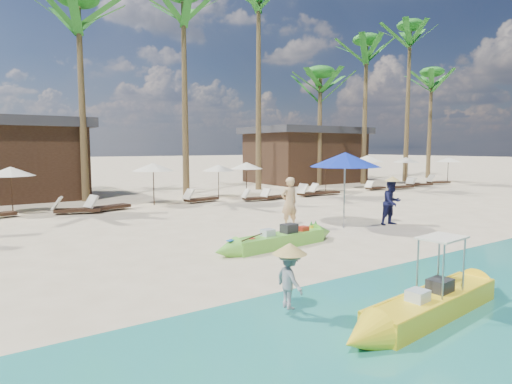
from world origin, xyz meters
TOP-DOWN VIEW (x-y plane):
  - ground at (0.00, 0.00)m, footprint 240.00×240.00m
  - wet_sand_strip at (0.00, -5.00)m, footprint 240.00×4.50m
  - green_canoe at (-1.13, 0.53)m, footprint 4.78×0.91m
  - yellow_canoe at (-1.95, -4.81)m, footprint 5.02×0.98m
  - tourist at (0.84, 2.62)m, footprint 0.66×0.46m
  - vendor_green at (4.25, 1.06)m, footprint 0.84×0.68m
  - vendor_yellow at (-3.98, -3.59)m, footprint 0.38×0.63m
  - blue_umbrella at (2.37, 1.53)m, footprint 2.41×2.41m
  - resort_parasol_4 at (-6.85, 11.32)m, footprint 1.91×1.91m
  - lounger_4_right at (-4.72, 9.97)m, footprint 2.00×1.18m
  - resort_parasol_5 at (-0.98, 10.79)m, footprint 1.97×1.97m
  - lounger_5_left at (-3.43, 10.03)m, footprint 2.05×1.18m
  - resort_parasol_6 at (3.00, 11.66)m, footprint 1.78×1.78m
  - lounger_6_left at (1.26, 10.47)m, footprint 1.94×0.86m
  - lounger_6_right at (3.97, 9.41)m, footprint 1.73×0.78m
  - resort_parasol_7 at (4.68, 11.47)m, footprint 1.87×1.87m
  - lounger_7_left at (5.04, 9.40)m, footprint 1.69×0.77m
  - lounger_7_right at (7.67, 9.51)m, footprint 1.98×0.89m
  - resort_parasol_8 at (10.13, 10.85)m, footprint 1.88×1.88m
  - lounger_8_left at (8.66, 9.50)m, footprint 1.92×0.81m
  - resort_parasol_9 at (13.42, 10.50)m, footprint 2.17×2.17m
  - lounger_9_left at (13.48, 9.86)m, footprint 1.66×0.62m
  - lounger_9_right at (15.27, 9.38)m, footprint 1.93×0.85m
  - resort_parasol_10 at (18.96, 11.71)m, footprint 1.96×1.96m
  - lounger_10_left at (18.00, 10.34)m, footprint 1.75×1.03m
  - lounger_10_right at (18.29, 9.93)m, footprint 1.70×0.99m
  - resort_parasol_11 at (23.45, 11.10)m, footprint 1.92×1.92m
  - lounger_11_left at (20.80, 10.25)m, footprint 1.93×1.01m
  - palm_3 at (-3.36, 14.27)m, footprint 2.08×2.08m
  - palm_4 at (2.15, 14.01)m, footprint 2.08×2.08m
  - palm_5 at (7.45, 14.38)m, footprint 2.08×2.08m
  - palm_6 at (12.84, 14.52)m, footprint 2.08×2.08m
  - palm_7 at (16.57, 13.68)m, footprint 2.08×2.08m
  - palm_8 at (21.07, 13.33)m, footprint 2.08×2.08m
  - palm_9 at (26.21, 14.81)m, footprint 2.08×2.08m
  - pavilion_east at (14.00, 17.50)m, footprint 8.80×6.60m

SIDE VIEW (x-z plane):
  - ground at x=0.00m, z-range 0.00..0.00m
  - wet_sand_strip at x=0.00m, z-range 0.00..0.01m
  - lounger_10_right at x=18.29m, z-range -0.09..0.46m
  - lounger_7_left at x=5.04m, z-range -0.09..0.46m
  - lounger_9_left at x=13.48m, z-range -0.09..0.46m
  - lounger_6_right at x=3.97m, z-range -0.09..0.47m
  - lounger_10_left at x=18.00m, z-range -0.09..0.47m
  - green_canoe at x=-1.13m, z-range -0.10..0.51m
  - lounger_11_left at x=20.80m, z-range -0.10..0.52m
  - lounger_8_left at x=8.66m, z-range -0.10..0.53m
  - lounger_9_right at x=15.27m, z-range -0.11..0.53m
  - yellow_canoe at x=-1.95m, z-range -0.44..0.86m
  - lounger_6_left at x=1.26m, z-range -0.11..0.53m
  - lounger_4_right at x=-4.72m, z-range -0.11..0.54m
  - lounger_7_right at x=7.67m, z-range -0.11..0.54m
  - lounger_5_left at x=-3.43m, z-range -0.11..0.56m
  - vendor_yellow at x=-3.98m, z-range 0.18..1.13m
  - vendor_green at x=4.25m, z-range 0.00..1.63m
  - tourist at x=0.84m, z-range 0.00..1.76m
  - resort_parasol_6 at x=3.00m, z-range 0.74..2.57m
  - resort_parasol_7 at x=4.68m, z-range 0.77..2.70m
  - resort_parasol_8 at x=10.13m, z-range 0.78..2.71m
  - resort_parasol_4 at x=-6.85m, z-range 0.79..2.76m
  - resort_parasol_11 at x=23.45m, z-range 0.79..2.77m
  - resort_parasol_10 at x=18.96m, z-range 0.81..2.83m
  - resort_parasol_5 at x=-0.98m, z-range 0.82..2.85m
  - resort_parasol_9 at x=13.42m, z-range 0.90..3.14m
  - pavilion_east at x=14.00m, z-range 0.05..4.35m
  - blue_umbrella at x=2.37m, z-range 1.05..3.65m
  - palm_6 at x=12.84m, z-range 2.79..11.31m
  - palm_9 at x=26.21m, z-range 3.14..12.97m
  - palm_3 at x=-3.36m, z-range 3.32..13.83m
  - palm_7 at x=16.57m, z-range 3.46..14.53m
  - palm_4 at x=2.15m, z-range 3.60..15.30m
  - palm_8 at x=21.07m, z-range 3.83..16.53m
  - palm_5 at x=7.45m, z-range 4.02..17.62m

